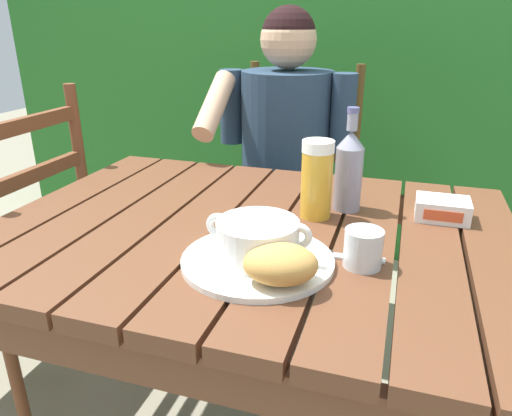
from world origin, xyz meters
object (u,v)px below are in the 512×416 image
(chair_far_side, at_px, (11,262))
(water_glass_small, at_px, (363,248))
(beer_glass, at_px, (317,179))
(butter_tub, at_px, (442,209))
(soup_bowl, at_px, (258,239))
(table_knife, at_px, (330,255))
(beer_bottle, at_px, (349,169))
(bread_roll, at_px, (281,264))
(person_eating, at_px, (282,159))
(chair_near_diner, at_px, (294,201))
(serving_plate, at_px, (258,260))

(chair_far_side, height_order, water_glass_small, chair_far_side)
(beer_glass, distance_m, butter_tub, 0.30)
(soup_bowl, bearing_deg, water_glass_small, 14.61)
(water_glass_small, distance_m, table_knife, 0.07)
(soup_bowl, bearing_deg, beer_bottle, 69.75)
(butter_tub, bearing_deg, bread_roll, -123.98)
(soup_bowl, distance_m, bread_roll, 0.10)
(chair_far_side, bearing_deg, bread_roll, -19.71)
(soup_bowl, bearing_deg, table_knife, 28.27)
(person_eating, bearing_deg, bread_roll, -75.50)
(chair_near_diner, relative_size, chair_far_side, 1.02)
(soup_bowl, height_order, beer_bottle, beer_bottle)
(water_glass_small, xyz_separation_m, table_knife, (-0.06, 0.02, -0.03))
(person_eating, height_order, water_glass_small, person_eating)
(water_glass_small, bearing_deg, chair_far_side, 168.49)
(chair_near_diner, distance_m, butter_tub, 0.91)
(chair_near_diner, height_order, beer_bottle, chair_near_diner)
(chair_far_side, xyz_separation_m, table_knife, (1.03, -0.20, 0.28))
(person_eating, height_order, chair_far_side, person_eating)
(bread_roll, distance_m, butter_tub, 0.49)
(chair_near_diner, height_order, beer_glass, chair_near_diner)
(chair_far_side, bearing_deg, beer_bottle, 3.30)
(chair_far_side, height_order, table_knife, chair_far_side)
(chair_far_side, distance_m, table_knife, 1.08)
(water_glass_small, height_order, table_knife, water_glass_small)
(bread_roll, distance_m, table_knife, 0.16)
(beer_bottle, bearing_deg, table_knife, -88.90)
(water_glass_small, xyz_separation_m, butter_tub, (0.15, 0.29, -0.01))
(bread_roll, height_order, table_knife, bread_roll)
(chair_far_side, relative_size, beer_bottle, 4.10)
(serving_plate, bearing_deg, bread_roll, -49.40)
(bread_roll, xyz_separation_m, water_glass_small, (0.12, 0.12, -0.01))
(beer_bottle, height_order, butter_tub, beer_bottle)
(chair_far_side, height_order, soup_bowl, chair_far_side)
(person_eating, distance_m, serving_plate, 0.85)
(person_eating, xyz_separation_m, beer_bottle, (0.29, -0.51, 0.14))
(beer_glass, height_order, water_glass_small, beer_glass)
(water_glass_small, bearing_deg, chair_near_diner, 109.89)
(serving_plate, distance_m, butter_tub, 0.48)
(butter_tub, xyz_separation_m, table_knife, (-0.21, -0.27, -0.02))
(soup_bowl, distance_m, water_glass_small, 0.20)
(chair_near_diner, distance_m, chair_far_side, 1.06)
(person_eating, relative_size, butter_tub, 10.46)
(soup_bowl, relative_size, beer_bottle, 0.83)
(soup_bowl, relative_size, water_glass_small, 2.82)
(person_eating, relative_size, chair_far_side, 1.23)
(beer_glass, bearing_deg, soup_bowl, -102.64)
(beer_bottle, bearing_deg, chair_near_diner, 112.34)
(table_knife, bearing_deg, beer_bottle, 91.10)
(bread_roll, relative_size, butter_tub, 1.24)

